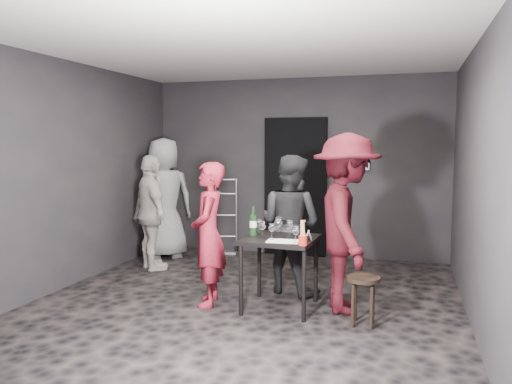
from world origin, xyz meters
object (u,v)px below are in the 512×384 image
(server_red, at_px, (208,233))
(man_maroon, at_px, (347,204))
(bystander_grey, at_px, (164,186))
(stool, at_px, (363,288))
(breadstick_cup, at_px, (303,233))
(tasting_table, at_px, (280,247))
(woman_black, at_px, (290,220))
(hand_truck, at_px, (225,238))
(bystander_cream, at_px, (151,210))
(wine_bottle, at_px, (253,224))

(server_red, height_order, man_maroon, man_maroon)
(bystander_grey, bearing_deg, server_red, 87.17)
(stool, xyz_separation_m, breadstick_cup, (-0.57, -0.08, 0.50))
(tasting_table, bearing_deg, bystander_grey, 142.07)
(woman_black, distance_m, bystander_grey, 2.48)
(hand_truck, relative_size, breadstick_cup, 4.49)
(hand_truck, xyz_separation_m, bystander_cream, (-0.57, -1.33, 0.60))
(stool, distance_m, wine_bottle, 1.31)
(stool, xyz_separation_m, bystander_grey, (-3.10, 1.97, 0.72))
(bystander_cream, relative_size, breadstick_cup, 6.28)
(woman_black, xyz_separation_m, wine_bottle, (-0.27, -0.56, 0.03))
(woman_black, height_order, breadstick_cup, woman_black)
(hand_truck, height_order, woman_black, woman_black)
(hand_truck, relative_size, server_red, 0.75)
(hand_truck, relative_size, bystander_grey, 0.54)
(bystander_cream, distance_m, wine_bottle, 2.02)
(hand_truck, height_order, breadstick_cup, hand_truck)
(bystander_grey, height_order, wine_bottle, bystander_grey)
(tasting_table, xyz_separation_m, bystander_cream, (-2.06, 1.05, 0.17))
(server_red, distance_m, wine_bottle, 0.48)
(stool, height_order, woman_black, woman_black)
(wine_bottle, bearing_deg, hand_truck, 117.08)
(stool, bearing_deg, hand_truck, 132.23)
(hand_truck, relative_size, bystander_cream, 0.71)
(wine_bottle, distance_m, breadstick_cup, 0.71)
(stool, height_order, bystander_cream, bystander_cream)
(bystander_grey, distance_m, wine_bottle, 2.57)
(stool, bearing_deg, server_red, 174.74)
(tasting_table, height_order, bystander_grey, bystander_grey)
(bystander_grey, bearing_deg, hand_truck, 179.56)
(breadstick_cup, bearing_deg, server_red, 168.01)
(woman_black, distance_m, breadstick_cup, 0.98)
(bystander_cream, xyz_separation_m, breadstick_cup, (2.37, -1.36, 0.05))
(bystander_cream, height_order, wine_bottle, bystander_cream)
(hand_truck, relative_size, tasting_table, 1.56)
(woman_black, distance_m, bystander_cream, 2.08)
(bystander_cream, bearing_deg, hand_truck, -69.90)
(hand_truck, xyz_separation_m, woman_black, (1.46, -1.77, 0.63))
(man_maroon, bearing_deg, breadstick_cup, 126.13)
(breadstick_cup, bearing_deg, tasting_table, 134.35)
(tasting_table, distance_m, server_red, 0.78)
(woman_black, distance_m, man_maroon, 0.88)
(stool, distance_m, server_red, 1.69)
(tasting_table, bearing_deg, woman_black, 93.12)
(stool, relative_size, breadstick_cup, 1.81)
(hand_truck, xyz_separation_m, tasting_table, (1.50, -2.37, 0.44))
(wine_bottle, bearing_deg, server_red, -164.01)
(woman_black, bearing_deg, bystander_cream, 8.28)
(woman_black, height_order, wine_bottle, woman_black)
(stool, relative_size, wine_bottle, 1.51)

